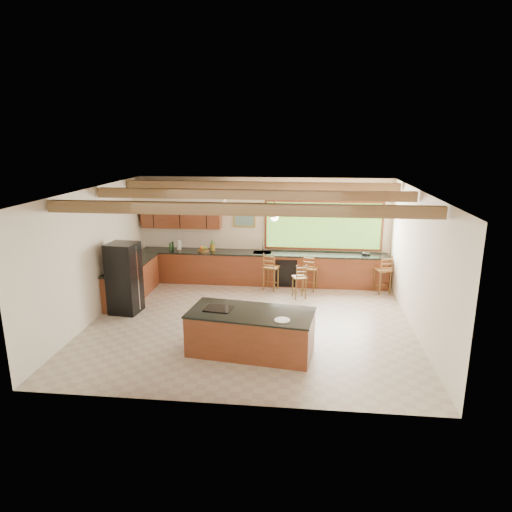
# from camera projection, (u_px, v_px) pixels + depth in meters

# --- Properties ---
(ground) EXTENTS (7.20, 7.20, 0.00)m
(ground) POSITION_uv_depth(u_px,v_px,m) (250.00, 323.00, 10.36)
(ground) COLOR #BCB29C
(ground) RESTS_ON ground
(room_shell) EXTENTS (7.27, 6.54, 3.02)m
(room_shell) POSITION_uv_depth(u_px,v_px,m) (246.00, 222.00, 10.44)
(room_shell) COLOR #EEE4CE
(room_shell) RESTS_ON ground
(counter_run) EXTENTS (7.12, 3.10, 1.26)m
(counter_run) POSITION_uv_depth(u_px,v_px,m) (232.00, 271.00, 12.75)
(counter_run) COLOR brown
(counter_run) RESTS_ON ground
(island) EXTENTS (2.53, 1.44, 0.86)m
(island) POSITION_uv_depth(u_px,v_px,m) (251.00, 332.00, 8.88)
(island) COLOR brown
(island) RESTS_ON ground
(refrigerator) EXTENTS (0.73, 0.71, 1.70)m
(refrigerator) POSITION_uv_depth(u_px,v_px,m) (124.00, 278.00, 10.81)
(refrigerator) COLOR black
(refrigerator) RESTS_ON ground
(bar_stool_a) EXTENTS (0.48, 0.48, 1.07)m
(bar_stool_a) POSITION_uv_depth(u_px,v_px,m) (271.00, 268.00, 12.40)
(bar_stool_a) COLOR brown
(bar_stool_a) RESTS_ON ground
(bar_stool_b) EXTENTS (0.47, 0.47, 1.04)m
(bar_stool_b) POSITION_uv_depth(u_px,v_px,m) (310.00, 269.00, 12.36)
(bar_stool_b) COLOR brown
(bar_stool_b) RESTS_ON ground
(bar_stool_c) EXTENTS (0.43, 0.43, 0.94)m
(bar_stool_c) POSITION_uv_depth(u_px,v_px,m) (299.00, 278.00, 11.78)
(bar_stool_c) COLOR brown
(bar_stool_c) RESTS_ON ground
(bar_stool_d) EXTENTS (0.49, 0.49, 1.08)m
(bar_stool_d) POSITION_uv_depth(u_px,v_px,m) (383.00, 271.00, 12.15)
(bar_stool_d) COLOR brown
(bar_stool_d) RESTS_ON ground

